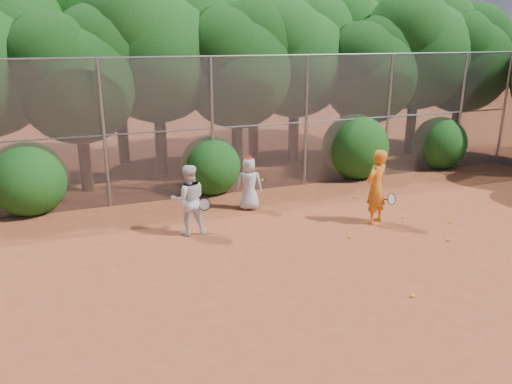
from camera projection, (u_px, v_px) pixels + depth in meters
name	position (u px, v px, depth m)	size (l,w,h in m)	color
ground	(348.00, 274.00, 9.91)	(80.00, 80.00, 0.00)	#9A4222
fence_back	(241.00, 125.00, 14.60)	(20.05, 0.09, 4.03)	gray
tree_2	(77.00, 71.00, 14.30)	(3.99, 3.47, 5.47)	black
tree_3	(157.00, 40.00, 15.81)	(4.89, 4.26, 6.70)	black
tree_4	(237.00, 61.00, 16.32)	(4.19, 3.64, 5.73)	black
tree_5	(296.00, 50.00, 17.80)	(4.51, 3.92, 6.17)	black
tree_6	(371.00, 67.00, 17.93)	(3.86, 3.36, 5.29)	black
tree_7	(419.00, 43.00, 19.09)	(4.77, 4.14, 6.53)	black
tree_8	(464.00, 55.00, 19.64)	(4.25, 3.70, 5.82)	black
tree_10	(116.00, 33.00, 17.36)	(5.15, 4.48, 7.06)	black
tree_11	(254.00, 46.00, 18.85)	(4.64, 4.03, 6.35)	black
tree_12	(350.00, 37.00, 20.83)	(5.02, 4.37, 6.88)	black
bush_0	(28.00, 176.00, 13.17)	(2.00, 2.00, 2.00)	#124812
bush_1	(210.00, 163.00, 14.91)	(1.80, 1.80, 1.80)	#124812
bush_2	(355.00, 144.00, 16.57)	(2.20, 2.20, 2.20)	#124812
bush_3	(440.00, 141.00, 17.81)	(1.90, 1.90, 1.90)	#124812
player_yellow	(376.00, 187.00, 12.38)	(0.92, 0.69, 1.89)	orange
player_teen	(249.00, 183.00, 13.45)	(0.82, 0.68, 1.47)	silver
player_white	(189.00, 200.00, 11.71)	(0.92, 0.80, 1.70)	silver
ball_0	(403.00, 217.00, 12.98)	(0.07, 0.07, 0.07)	#B4D326
ball_1	(450.00, 222.00, 12.61)	(0.07, 0.07, 0.07)	#B4D326
ball_2	(413.00, 296.00, 9.02)	(0.07, 0.07, 0.07)	#B4D326
ball_3	(448.00, 240.00, 11.50)	(0.07, 0.07, 0.07)	#B4D326
ball_4	(349.00, 237.00, 11.67)	(0.07, 0.07, 0.07)	#B4D326
ball_5	(355.00, 197.00, 14.57)	(0.07, 0.07, 0.07)	#B4D326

